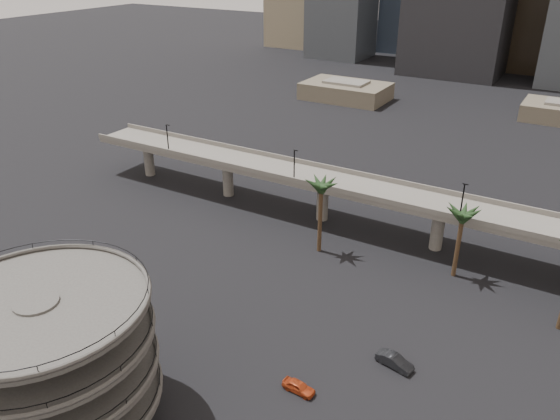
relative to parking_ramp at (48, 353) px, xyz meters
The scene contains 6 objects.
parking_ramp is the anchor object (origin of this frame).
overpass 60.46m from the parking_ramp, 77.57° to the left, with size 130.00×9.30×14.70m.
palm_trees 55.67m from the parking_ramp, 60.95° to the left, with size 42.40×10.40×14.00m.
low_buildings 147.81m from the parking_ramp, 82.26° to the left, with size 135.00×27.50×6.80m.
car_a 28.00m from the parking_ramp, 40.97° to the left, with size 1.64×4.07×1.39m, color #B73F1A.
car_b 40.22m from the parking_ramp, 43.99° to the left, with size 1.69×4.83×1.59m, color black.
Camera 1 is at (29.92, -29.47, 47.53)m, focal length 35.00 mm.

